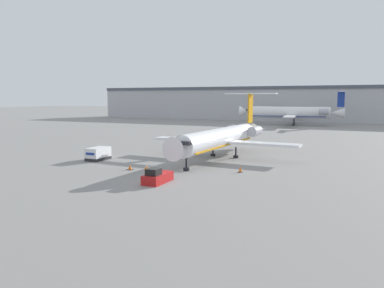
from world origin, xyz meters
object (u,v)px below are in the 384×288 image
at_px(luggage_cart, 98,154).
at_px(worker_near_tug, 147,173).
at_px(airplane_main, 223,137).
at_px(traffic_cone_right, 240,169).
at_px(traffic_cone_left, 130,167).
at_px(airplane_parked_far_left, 291,112).
at_px(pushback_tug, 157,177).

xyz_separation_m(luggage_cart, worker_near_tug, (13.84, -9.06, -0.06)).
relative_size(airplane_main, traffic_cone_right, 35.10).
bearing_deg(airplane_main, traffic_cone_left, -118.43).
bearing_deg(traffic_cone_right, airplane_parked_far_left, 95.41).
xyz_separation_m(worker_near_tug, traffic_cone_right, (8.24, 8.75, -0.48)).
bearing_deg(luggage_cart, traffic_cone_right, -0.80).
xyz_separation_m(pushback_tug, airplane_parked_far_left, (-1.46, 94.27, 3.67)).
height_order(traffic_cone_left, airplane_parked_far_left, airplane_parked_far_left).
xyz_separation_m(pushback_tug, worker_near_tug, (-1.64, 0.48, 0.25)).
bearing_deg(airplane_main, worker_near_tug, -97.28).
xyz_separation_m(airplane_main, worker_near_tug, (-2.39, -18.67, -2.35)).
distance_m(pushback_tug, luggage_cart, 18.19).
xyz_separation_m(traffic_cone_right, airplane_parked_far_left, (-8.06, 85.05, 3.90)).
xyz_separation_m(airplane_main, luggage_cart, (-16.23, -9.61, -2.29)).
distance_m(traffic_cone_left, airplane_parked_far_left, 89.49).
height_order(airplane_main, airplane_parked_far_left, airplane_parked_far_left).
bearing_deg(airplane_parked_far_left, luggage_cart, -99.40).
bearing_deg(traffic_cone_left, airplane_parked_far_left, 86.52).
relative_size(pushback_tug, airplane_parked_far_left, 0.12).
bearing_deg(traffic_cone_left, pushback_tug, -36.19).
bearing_deg(airplane_parked_far_left, airplane_main, -88.32).
height_order(worker_near_tug, airplane_parked_far_left, airplane_parked_far_left).
relative_size(luggage_cart, traffic_cone_right, 4.43).
height_order(airplane_main, traffic_cone_right, airplane_main).
bearing_deg(traffic_cone_left, worker_near_tug, -40.99).
height_order(pushback_tug, airplane_parked_far_left, airplane_parked_far_left).
height_order(pushback_tug, traffic_cone_right, pushback_tug).
bearing_deg(airplane_parked_far_left, worker_near_tug, -90.11).
relative_size(pushback_tug, traffic_cone_right, 4.93).
bearing_deg(airplane_main, pushback_tug, -92.24).
height_order(airplane_main, luggage_cart, airplane_main).
relative_size(luggage_cart, worker_near_tug, 2.19).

